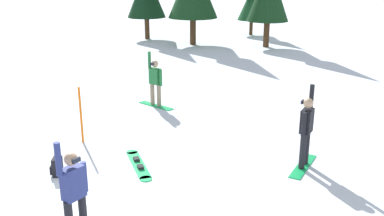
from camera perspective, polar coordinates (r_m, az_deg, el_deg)
name	(u,v)px	position (r m, az deg, el deg)	size (l,w,h in m)	color
ground_plane	(126,202)	(9.68, -8.50, -11.79)	(800.00, 800.00, 0.00)	white
snowboarder_foreground	(74,192)	(8.27, -14.92, -10.43)	(0.84, 1.47, 1.96)	#1E8CD8
snowboarder_midground	(306,130)	(11.06, 14.43, -2.76)	(0.72, 1.55, 2.04)	#19B259
snowboarder_background	(155,81)	(15.50, -4.74, 3.41)	(1.44, 0.95, 1.91)	#19B259
loose_snowboard_far_spare	(138,164)	(11.24, -6.89, -7.19)	(1.24, 1.81, 0.09)	#19B259
backpack_black	(57,167)	(11.05, -16.95, -7.23)	(0.32, 0.36, 0.47)	black
trail_marker_pole	(81,115)	(12.63, -14.08, -0.89)	(0.06, 0.06, 1.62)	orange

